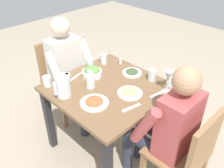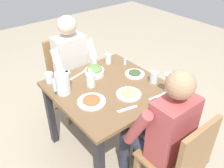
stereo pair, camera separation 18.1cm
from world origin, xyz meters
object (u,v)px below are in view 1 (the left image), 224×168
water_glass_center (47,81)px  water_glass_far_left (152,75)px  oil_carafe (90,82)px  diner_near (70,70)px  salt_shaker (120,61)px  plate_dolmas (132,72)px  water_glass_far_right (170,81)px  chair_far (187,154)px  water_glass_by_pitcher (104,59)px  plate_rice_curry (94,102)px  water_glass_near_right (90,63)px  water_pitcher (63,86)px  plate_fries (130,92)px  wine_glass (169,77)px  salad_bowl (92,72)px  dining_table (109,98)px  chair_near (61,75)px  diner_far (166,125)px

water_glass_center → water_glass_far_left: bearing=141.1°
water_glass_center → oil_carafe: (-0.25, 0.28, 0.01)m
diner_near → salt_shaker: diner_near is taller
plate_dolmas → water_glass_far_right: (-0.08, 0.37, 0.03)m
chair_far → water_glass_by_pitcher: bearing=-101.6°
diner_near → water_glass_by_pitcher: 0.37m
chair_far → diner_near: bearing=-89.5°
plate_rice_curry → plate_dolmas: (-0.56, -0.10, -0.00)m
chair_far → oil_carafe: bearing=-81.1°
diner_near → water_glass_near_right: 0.27m
water_pitcher → water_glass_by_pitcher: (-0.61, -0.18, -0.05)m
plate_dolmas → salt_shaker: size_ratio=3.42×
plate_fries → plate_dolmas: size_ratio=1.13×
wine_glass → salt_shaker: size_ratio=3.63×
plate_fries → water_glass_center: 0.72m
diner_near → plate_rice_curry: size_ratio=5.17×
oil_carafe → salad_bowl: bearing=-134.7°
plate_rice_curry → water_glass_near_right: bearing=-127.3°
dining_table → plate_fries: plate_fries is taller
chair_far → wine_glass: 0.61m
chair_far → salt_shaker: size_ratio=16.27×
dining_table → water_glass_near_right: (-0.11, -0.37, 0.17)m
salad_bowl → water_glass_near_right: 0.16m
wine_glass → plate_dolmas: bearing=-92.0°
plate_dolmas → wine_glass: bearing=88.0°
plate_dolmas → water_glass_far_right: 0.38m
water_glass_far_right → water_glass_far_left: (0.04, -0.17, 0.01)m
water_glass_far_left → plate_rice_curry: bearing=-9.8°
plate_dolmas → salt_shaker: 0.22m
diner_near → water_glass_far_right: diner_near is taller
salad_bowl → wine_glass: 0.70m
oil_carafe → salt_shaker: 0.50m
plate_fries → water_glass_far_left: water_glass_far_left is taller
chair_near → diner_far: (-0.01, 1.38, 0.15)m
diner_near → water_pitcher: 0.58m
salad_bowl → plate_rice_curry: salad_bowl is taller
water_glass_center → water_glass_far_left: size_ratio=0.87×
wine_glass → chair_near: bearing=-76.4°
wine_glass → water_glass_near_right: bearing=-75.7°
water_glass_by_pitcher → salt_shaker: size_ratio=1.84×
diner_far → water_pitcher: bearing=-63.5°
plate_rice_curry → water_glass_near_right: size_ratio=2.29×
diner_far → plate_rice_curry: bearing=-61.6°
dining_table → water_glass_by_pitcher: bearing=-127.4°
plate_rice_curry → salt_shaker: bearing=-153.5°
chair_near → salt_shaker: 0.72m
chair_near → water_pitcher: water_pitcher is taller
wine_glass → chair_far: bearing=55.7°
plate_fries → water_glass_by_pitcher: (-0.21, -0.54, 0.03)m
water_pitcher → salt_shaker: 0.73m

